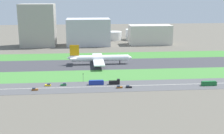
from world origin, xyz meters
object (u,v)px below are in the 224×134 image
(traffic_light, at_px, (83,77))
(fuel_tank_centre, at_px, (134,34))
(car_0, at_px, (48,85))
(hangar_building, at_px, (88,32))
(terminal_building, at_px, (38,25))
(car_6, at_px, (119,87))
(car_1, at_px, (64,84))
(office_tower, at_px, (150,35))
(truck_0, at_px, (115,82))
(fuel_tank_west, at_px, (115,36))
(bus_0, at_px, (96,82))
(airliner, at_px, (98,58))
(car_4, at_px, (35,89))
(bus_1, at_px, (209,83))
(car_5, at_px, (129,87))

(traffic_light, xyz_separation_m, fuel_tank_centre, (76.61, 219.01, 3.62))
(car_0, distance_m, hangar_building, 185.78)
(terminal_building, bearing_deg, car_6, -65.87)
(car_1, distance_m, office_tower, 210.95)
(truck_0, bearing_deg, fuel_tank_west, 84.35)
(bus_0, distance_m, fuel_tank_west, 229.98)
(car_0, bearing_deg, bus_0, -0.00)
(airliner, xyz_separation_m, office_tower, (76.30, 114.00, 7.03))
(car_4, height_order, truck_0, truck_0)
(airliner, relative_size, office_tower, 1.13)
(terminal_building, relative_size, hangar_building, 0.96)
(car_1, height_order, fuel_tank_centre, fuel_tank_centre)
(airliner, relative_size, car_0, 14.77)
(car_1, distance_m, car_4, 22.54)
(car_0, xyz_separation_m, bus_0, (36.55, -0.00, 0.90))
(truck_0, bearing_deg, car_1, 180.00)
(office_tower, height_order, fuel_tank_centre, office_tower)
(fuel_tank_west, bearing_deg, truck_0, -95.65)
(bus_1, relative_size, fuel_tank_centre, 0.45)
(bus_1, height_order, car_5, bus_1)
(bus_0, xyz_separation_m, hangar_building, (-3.38, 182.00, 16.11))
(terminal_building, relative_size, fuel_tank_west, 2.59)
(airliner, bearing_deg, office_tower, 56.21)
(bus_0, bearing_deg, car_5, -22.94)
(bus_0, height_order, traffic_light, traffic_light)
(car_0, bearing_deg, office_tower, 57.11)
(terminal_building, bearing_deg, car_0, -79.78)
(car_0, height_order, bus_0, bus_0)
(airliner, distance_m, fuel_tank_west, 162.14)
(bus_0, relative_size, hangar_building, 0.20)
(car_6, xyz_separation_m, terminal_building, (-86.00, 192.00, 26.74))
(car_1, relative_size, fuel_tank_centre, 0.17)
(truck_0, relative_size, office_tower, 0.15)
(airliner, height_order, car_5, airliner)
(car_6, bearing_deg, bus_1, -180.00)
(terminal_building, bearing_deg, car_4, -82.76)
(airliner, height_order, traffic_light, airliner)
(car_4, relative_size, fuel_tank_centre, 0.17)
(bus_1, relative_size, hangar_building, 0.20)
(car_5, bearing_deg, car_6, 0.00)
(car_1, xyz_separation_m, traffic_light, (14.75, 7.99, 3.37))
(car_5, relative_size, hangar_building, 0.08)
(car_1, relative_size, fuel_tank_west, 0.21)
(hangar_building, xyz_separation_m, fuel_tank_west, (40.02, 45.00, -11.62))
(truck_0, bearing_deg, bus_0, 180.00)
(airliner, xyz_separation_m, car_5, (18.76, -78.00, -5.31))
(car_5, bearing_deg, car_1, -11.68)
(bus_0, bearing_deg, fuel_tank_centre, 73.65)
(car_1, relative_size, terminal_building, 0.08)
(hangar_building, bearing_deg, car_1, -96.70)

